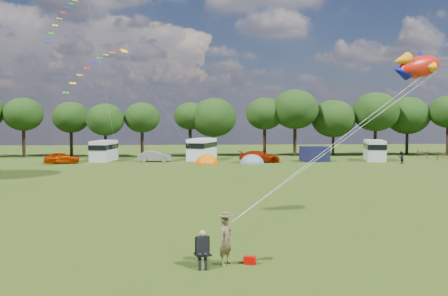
{
  "coord_description": "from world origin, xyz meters",
  "views": [
    {
      "loc": [
        -2.02,
        -21.09,
        5.68
      ],
      "look_at": [
        0.0,
        8.0,
        4.0
      ],
      "focal_mm": 40.0,
      "sensor_mm": 36.0,
      "label": 1
    }
  ],
  "objects": [
    {
      "name": "car_c",
      "position": [
        7.16,
        43.79,
        0.78
      ],
      "size": [
        5.26,
        2.34,
        1.56
      ],
      "primitive_type": "imported",
      "rotation": [
        0.0,
        0.0,
        1.6
      ],
      "color": "#951901",
      "rests_on": "ground"
    },
    {
      "name": "kite_flyer",
      "position": [
        -0.61,
        -1.91,
        0.95
      ],
      "size": [
        0.8,
        0.83,
        1.91
      ],
      "primitive_type": "imported",
      "rotation": [
        0.0,
        0.0,
        0.86
      ],
      "color": "brown",
      "rests_on": "ground"
    },
    {
      "name": "awning_navy",
      "position": [
        14.81,
        44.89,
        1.03
      ],
      "size": [
        3.9,
        3.48,
        2.05
      ],
      "primitive_type": "cube",
      "rotation": [
        0.0,
        0.0,
        0.28
      ],
      "color": "#131537",
      "rests_on": "ground"
    },
    {
      "name": "campervan_b",
      "position": [
        -13.69,
        47.79,
        1.49
      ],
      "size": [
        3.18,
        5.94,
        2.77
      ],
      "rotation": [
        0.0,
        0.0,
        1.43
      ],
      "color": "#B6B6B8",
      "rests_on": "ground"
    },
    {
      "name": "streamer_kite_b",
      "position": [
        -8.67,
        17.59,
        10.01
      ],
      "size": [
        4.23,
        4.59,
        3.77
      ],
      "rotation": [
        0.0,
        0.0,
        0.63
      ],
      "color": "#FFB608",
      "rests_on": "ground"
    },
    {
      "name": "car_b",
      "position": [
        -6.69,
        45.87,
        0.74
      ],
      "size": [
        4.24,
        1.67,
        1.48
      ],
      "primitive_type": "imported",
      "rotation": [
        0.0,
        0.0,
        1.55
      ],
      "color": "gray",
      "rests_on": "ground"
    },
    {
      "name": "fish_kite",
      "position": [
        10.5,
        5.87,
        8.6
      ],
      "size": [
        3.61,
        2.2,
        1.9
      ],
      "rotation": [
        0.0,
        -0.21,
        0.36
      ],
      "color": "red",
      "rests_on": "ground"
    },
    {
      "name": "campervan_d",
      "position": [
        23.39,
        45.73,
        1.52
      ],
      "size": [
        3.76,
        6.18,
        2.83
      ],
      "rotation": [
        0.0,
        0.0,
        1.33
      ],
      "color": "#B8B8BA",
      "rests_on": "ground"
    },
    {
      "name": "walker_a",
      "position": [
        24.91,
        40.57,
        0.81
      ],
      "size": [
        0.91,
        0.76,
        1.61
      ],
      "primitive_type": "imported",
      "rotation": [
        0.0,
        0.0,
        3.55
      ],
      "color": "black",
      "rests_on": "ground"
    },
    {
      "name": "kite_bag",
      "position": [
        0.32,
        -1.95,
        0.15
      ],
      "size": [
        0.51,
        0.43,
        0.31
      ],
      "primitive_type": "cube",
      "rotation": [
        0.0,
        0.0,
        -0.4
      ],
      "color": "#BB0400",
      "rests_on": "ground"
    },
    {
      "name": "ground_plane",
      "position": [
        0.0,
        0.0,
        0.0
      ],
      "size": [
        180.0,
        180.0,
        0.0
      ],
      "primitive_type": "plane",
      "color": "black",
      "rests_on": "ground"
    },
    {
      "name": "car_a",
      "position": [
        -18.34,
        43.75,
        0.75
      ],
      "size": [
        4.83,
        2.87,
        1.51
      ],
      "primitive_type": "imported",
      "rotation": [
        0.0,
        0.0,
        1.83
      ],
      "color": "#B72B00",
      "rests_on": "ground"
    },
    {
      "name": "streamer_kite_a",
      "position": [
        -13.68,
        29.69,
        16.52
      ],
      "size": [
        3.37,
        5.57,
        5.77
      ],
      "rotation": [
        0.0,
        0.0,
        0.63
      ],
      "color": "yellow",
      "rests_on": "ground"
    },
    {
      "name": "camp_chair",
      "position": [
        -1.54,
        -2.2,
        0.86
      ],
      "size": [
        0.7,
        0.71,
        1.44
      ],
      "rotation": [
        0.0,
        0.0,
        0.25
      ],
      "color": "#99999E",
      "rests_on": "ground"
    },
    {
      "name": "campervan_c",
      "position": [
        -0.28,
        48.6,
        1.61
      ],
      "size": [
        4.51,
        6.64,
        3.0
      ],
      "rotation": [
        0.0,
        0.0,
        1.23
      ],
      "color": "white",
      "rests_on": "ground"
    },
    {
      "name": "tent_greyblue",
      "position": [
        5.95,
        41.93,
        0.02
      ],
      "size": [
        3.22,
        3.52,
        2.39
      ],
      "color": "slate",
      "rests_on": "ground"
    },
    {
      "name": "tree_line",
      "position": [
        5.3,
        54.99,
        6.35
      ],
      "size": [
        102.98,
        10.98,
        10.27
      ],
      "color": "black",
      "rests_on": "ground"
    },
    {
      "name": "tent_orange",
      "position": [
        0.16,
        41.66,
        0.02
      ],
      "size": [
        3.1,
        3.4,
        2.43
      ],
      "color": "#DB5F00",
      "rests_on": "ground"
    }
  ]
}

